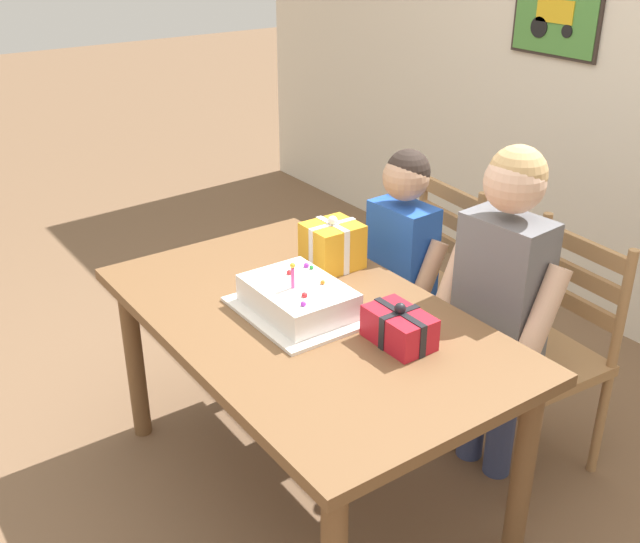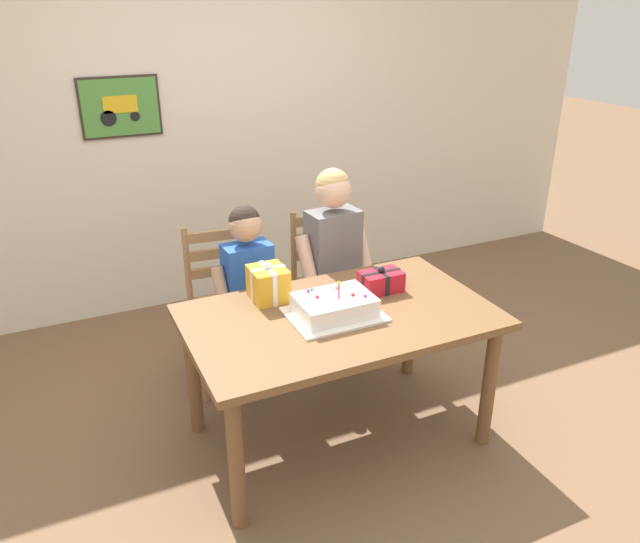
# 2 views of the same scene
# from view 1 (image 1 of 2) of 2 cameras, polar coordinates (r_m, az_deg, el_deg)

# --- Properties ---
(ground_plane) EXTENTS (20.00, 20.00, 0.00)m
(ground_plane) POSITION_cam_1_polar(r_m,az_deg,el_deg) (2.92, -0.95, -15.91)
(ground_plane) COLOR brown
(dining_table) EXTENTS (1.48, 0.89, 0.73)m
(dining_table) POSITION_cam_1_polar(r_m,az_deg,el_deg) (2.54, -1.06, -5.18)
(dining_table) COLOR brown
(dining_table) RESTS_ON ground
(birthday_cake) EXTENTS (0.44, 0.34, 0.19)m
(birthday_cake) POSITION_cam_1_polar(r_m,az_deg,el_deg) (2.49, -1.67, -2.09)
(birthday_cake) COLOR white
(birthday_cake) RESTS_ON dining_table
(gift_box_red_large) EXTENTS (0.18, 0.20, 0.20)m
(gift_box_red_large) POSITION_cam_1_polar(r_m,az_deg,el_deg) (2.79, 0.94, 1.98)
(gift_box_red_large) COLOR gold
(gift_box_red_large) RESTS_ON dining_table
(gift_box_beside_cake) EXTENTS (0.22, 0.14, 0.14)m
(gift_box_beside_cake) POSITION_cam_1_polar(r_m,az_deg,el_deg) (2.33, 5.98, -4.21)
(gift_box_beside_cake) COLOR red
(gift_box_beside_cake) RESTS_ON dining_table
(chair_left) EXTENTS (0.46, 0.46, 0.92)m
(chair_left) POSITION_cam_1_polar(r_m,az_deg,el_deg) (3.29, 7.38, -0.97)
(chair_left) COLOR #A87A4C
(chair_left) RESTS_ON ground
(chair_right) EXTENTS (0.45, 0.45, 0.92)m
(chair_right) POSITION_cam_1_polar(r_m,az_deg,el_deg) (2.90, 16.36, -5.88)
(chair_right) COLOR #A87A4C
(chair_right) RESTS_ON ground
(child_older) EXTENTS (0.47, 0.27, 1.26)m
(child_older) POSITION_cam_1_polar(r_m,az_deg,el_deg) (2.67, 13.56, -1.04)
(child_older) COLOR #38426B
(child_older) RESTS_ON ground
(child_younger) EXTENTS (0.41, 0.24, 1.12)m
(child_younger) POSITION_cam_1_polar(r_m,az_deg,el_deg) (3.04, 6.16, 1.12)
(child_younger) COLOR #38426B
(child_younger) RESTS_ON ground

